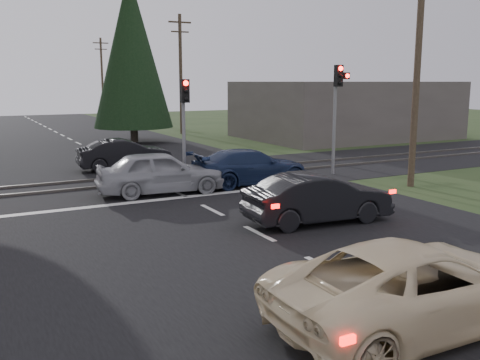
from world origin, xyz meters
TOP-DOWN VIEW (x-y plane):
  - ground at (0.00, 0.00)m, footprint 120.00×120.00m
  - road at (0.00, 10.00)m, footprint 14.00×100.00m
  - rail_corridor at (0.00, 12.00)m, footprint 120.00×8.00m
  - stop_line at (0.00, 8.20)m, footprint 13.00×0.35m
  - rail_near at (0.00, 11.20)m, footprint 120.00×0.12m
  - rail_far at (0.00, 12.80)m, footprint 120.00×0.12m
  - traffic_signal_right at (7.55, 9.47)m, footprint 0.68×0.48m
  - traffic_signal_center at (1.00, 10.68)m, footprint 0.32×0.48m
  - utility_pole_near at (8.50, 6.00)m, footprint 1.80×0.26m
  - utility_pole_mid at (8.50, 30.00)m, footprint 1.80×0.26m
  - utility_pole_far at (8.50, 55.00)m, footprint 1.80×0.26m
  - conifer_tree at (3.50, 26.00)m, footprint 5.20×5.20m
  - building_right at (18.00, 22.00)m, footprint 14.00×10.00m
  - cream_coupe at (-0.45, -2.94)m, footprint 5.15×2.41m
  - dark_hatchback at (2.07, 3.24)m, footprint 4.41×1.87m
  - silver_car at (-0.56, 9.22)m, footprint 4.75×2.30m
  - blue_sedan at (3.17, 9.27)m, footprint 4.83×2.03m
  - dark_car_far at (-0.20, 15.16)m, footprint 4.33×1.73m

SIDE VIEW (x-z plane):
  - ground at x=0.00m, z-range 0.00..0.00m
  - road at x=0.00m, z-range 0.00..0.01m
  - rail_corridor at x=0.00m, z-range 0.00..0.01m
  - stop_line at x=0.00m, z-range 0.01..0.01m
  - rail_near at x=0.00m, z-range 0.00..0.10m
  - rail_far at x=0.00m, z-range 0.00..0.10m
  - blue_sedan at x=3.17m, z-range 0.00..1.39m
  - dark_car_far at x=-0.20m, z-range 0.00..1.40m
  - dark_hatchback at x=2.07m, z-range 0.00..1.42m
  - cream_coupe at x=-0.45m, z-range 0.00..1.43m
  - silver_car at x=-0.56m, z-range 0.00..1.56m
  - building_right at x=18.00m, z-range 0.00..4.00m
  - traffic_signal_center at x=1.00m, z-range 0.76..4.86m
  - traffic_signal_right at x=7.55m, z-range 0.96..5.66m
  - utility_pole_near at x=8.50m, z-range 0.23..9.23m
  - utility_pole_mid at x=8.50m, z-range 0.23..9.23m
  - utility_pole_far at x=8.50m, z-range 0.23..9.23m
  - conifer_tree at x=3.50m, z-range 0.49..11.49m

